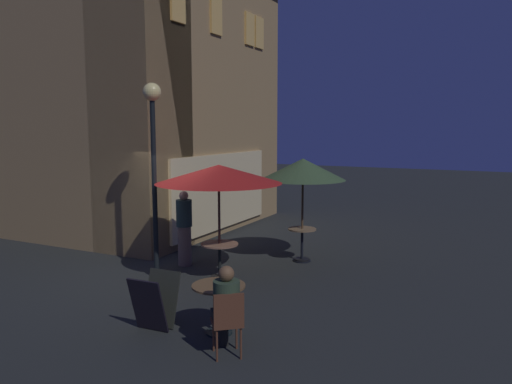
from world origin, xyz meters
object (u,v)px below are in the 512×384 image
(cafe_table_0, at_px, (302,239))
(patio_umbrella_1, at_px, (219,174))
(patron_standing_1, at_px, (184,228))
(menu_sandwich_board, at_px, (155,302))
(cafe_table_1, at_px, (220,253))
(street_lamp_near_corner, at_px, (153,136))
(patron_seated_0, at_px, (226,304))
(patio_umbrella_0, at_px, (303,170))
(cafe_chair_0, at_px, (228,318))
(cafe_table_2, at_px, (219,297))

(cafe_table_0, distance_m, patio_umbrella_1, 2.75)
(patron_standing_1, bearing_deg, menu_sandwich_board, -149.42)
(cafe_table_1, bearing_deg, patio_umbrella_1, 0.00)
(street_lamp_near_corner, height_order, patio_umbrella_1, street_lamp_near_corner)
(menu_sandwich_board, relative_size, patron_seated_0, 0.68)
(cafe_table_0, bearing_deg, patio_umbrella_1, 153.24)
(menu_sandwich_board, height_order, cafe_table_1, menu_sandwich_board)
(menu_sandwich_board, relative_size, patron_standing_1, 0.50)
(cafe_table_0, distance_m, cafe_table_1, 2.23)
(cafe_table_0, bearing_deg, patio_umbrella_0, 0.00)
(patio_umbrella_0, xyz_separation_m, patron_standing_1, (-1.46, 2.21, -1.27))
(cafe_chair_0, bearing_deg, cafe_table_1, -6.71)
(cafe_table_0, bearing_deg, menu_sandwich_board, 172.42)
(street_lamp_near_corner, xyz_separation_m, patio_umbrella_0, (2.52, -2.18, -0.77))
(cafe_table_1, distance_m, patron_seated_0, 3.34)
(street_lamp_near_corner, xyz_separation_m, cafe_table_0, (2.52, -2.18, -2.35))
(menu_sandwich_board, xyz_separation_m, patron_standing_1, (3.12, 1.61, 0.40))
(cafe_table_2, bearing_deg, cafe_table_0, 4.53)
(patio_umbrella_0, bearing_deg, cafe_table_0, 0.00)
(street_lamp_near_corner, xyz_separation_m, cafe_chair_0, (-2.41, -3.03, -2.32))
(cafe_table_2, relative_size, patio_umbrella_1, 0.32)
(cafe_table_1, distance_m, patio_umbrella_1, 1.58)
(patron_seated_0, bearing_deg, patron_standing_1, 2.55)
(street_lamp_near_corner, bearing_deg, patio_umbrella_0, -40.84)
(street_lamp_near_corner, relative_size, cafe_table_1, 5.16)
(patron_standing_1, bearing_deg, cafe_table_1, -110.27)
(patio_umbrella_1, relative_size, patron_seated_0, 2.03)
(patron_seated_0, distance_m, patron_standing_1, 4.49)
(patron_standing_1, bearing_deg, patio_umbrella_0, -53.26)
(patron_standing_1, bearing_deg, patron_seated_0, -135.02)
(patron_standing_1, bearing_deg, cafe_table_0, -53.26)
(cafe_table_1, height_order, patron_standing_1, patron_standing_1)
(street_lamp_near_corner, distance_m, cafe_table_0, 4.07)
(patio_umbrella_0, relative_size, cafe_chair_0, 2.58)
(patio_umbrella_1, xyz_separation_m, patron_standing_1, (0.53, 1.21, -1.29))
(menu_sandwich_board, bearing_deg, patron_seated_0, -102.55)
(menu_sandwich_board, height_order, cafe_table_2, menu_sandwich_board)
(cafe_table_2, bearing_deg, patron_standing_1, 42.11)
(cafe_table_0, height_order, cafe_chair_0, cafe_chair_0)
(menu_sandwich_board, bearing_deg, street_lamp_near_corner, 34.54)
(menu_sandwich_board, xyz_separation_m, cafe_chair_0, (-0.35, -1.47, 0.12))
(cafe_table_2, xyz_separation_m, cafe_chair_0, (-0.64, -0.52, -0.01))
(patio_umbrella_0, xyz_separation_m, cafe_chair_0, (-4.92, -0.86, -1.55))
(cafe_table_0, height_order, patio_umbrella_1, patio_umbrella_1)
(cafe_table_2, distance_m, patron_standing_1, 3.82)
(cafe_chair_0, bearing_deg, street_lamp_near_corner, 12.45)
(cafe_table_0, distance_m, cafe_table_2, 4.30)
(cafe_table_1, bearing_deg, street_lamp_near_corner, 114.20)
(street_lamp_near_corner, height_order, patron_seated_0, street_lamp_near_corner)
(patio_umbrella_0, relative_size, patron_seated_0, 1.90)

